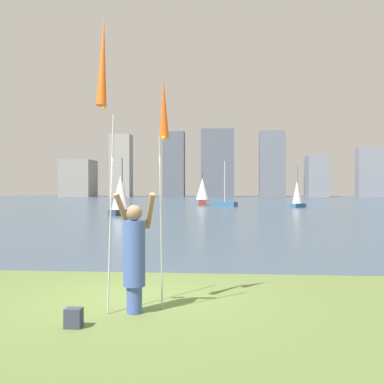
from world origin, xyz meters
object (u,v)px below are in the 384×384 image
at_px(person, 134,254).
at_px(sailboat_3, 202,192).
at_px(bag, 74,318).
at_px(kite_flag_left, 103,68).
at_px(sailboat_0, 225,203).
at_px(kite_flag_right, 164,115).
at_px(sailboat_2, 121,195).
at_px(sailboat_4, 297,195).

bearing_deg(person, sailboat_3, 76.40).
relative_size(bag, sailboat_3, 0.07).
bearing_deg(kite_flag_left, person, 38.44).
height_order(kite_flag_left, sailboat_0, sailboat_0).
relative_size(kite_flag_right, bag, 13.81).
xyz_separation_m(sailboat_0, sailboat_2, (-7.58, -17.37, 1.15)).
bearing_deg(kite_flag_left, bag, -121.28).
distance_m(kite_flag_right, sailboat_4, 41.00).
bearing_deg(sailboat_0, sailboat_2, -113.58).
relative_size(sailboat_0, sailboat_3, 1.25).
height_order(sailboat_0, sailboat_3, sailboat_0).
bearing_deg(person, kite_flag_right, 29.56).
height_order(bag, sailboat_0, sailboat_0).
bearing_deg(kite_flag_left, sailboat_4, 77.54).
bearing_deg(kite_flag_right, sailboat_3, 92.57).
relative_size(person, sailboat_3, 0.47).
height_order(bag, sailboat_4, sailboat_4).
relative_size(person, sailboat_4, 0.44).
height_order(bag, sailboat_2, sailboat_2).
bearing_deg(kite_flag_right, sailboat_4, 78.44).
height_order(kite_flag_right, sailboat_3, sailboat_3).
relative_size(bag, sailboat_0, 0.05).
distance_m(sailboat_2, sailboat_4, 21.09).
xyz_separation_m(person, sailboat_0, (1.03, 43.25, -0.61)).
distance_m(bag, sailboat_4, 42.40).
bearing_deg(sailboat_0, sailboat_3, 129.10).
bearing_deg(kite_flag_right, sailboat_0, 89.17).
bearing_deg(bag, kite_flag_right, 47.65).
bearing_deg(sailboat_4, sailboat_0, 160.28).
xyz_separation_m(sailboat_0, sailboat_4, (7.58, -2.72, 0.97)).
relative_size(kite_flag_left, sailboat_3, 1.14).
distance_m(person, bag, 1.35).
bearing_deg(person, kite_flag_left, -157.20).
bearing_deg(sailboat_2, sailboat_4, 44.01).
bearing_deg(bag, person, 48.97).
distance_m(person, sailboat_3, 46.60).
distance_m(kite_flag_right, bag, 3.50).
height_order(kite_flag_right, sailboat_0, sailboat_0).
relative_size(sailboat_0, sailboat_2, 1.19).
bearing_deg(bag, kite_flag_left, 58.72).
distance_m(sailboat_0, sailboat_3, 4.45).
xyz_separation_m(bag, sailboat_0, (1.74, 44.07, 0.20)).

